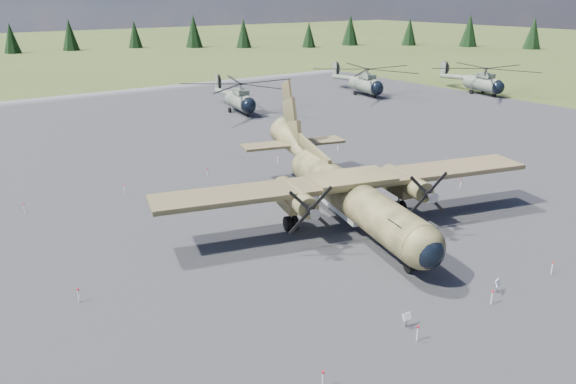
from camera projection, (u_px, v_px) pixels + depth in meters
ground at (313, 233)px, 40.33m from camera, size 500.00×500.00×0.00m
apron at (241, 195)px, 47.99m from camera, size 120.00×120.00×0.04m
transport_plane at (344, 185)px, 41.84m from camera, size 28.65×25.61×9.53m
helicopter_near at (240, 92)px, 79.67m from camera, size 20.03×21.48×4.37m
helicopter_mid at (366, 76)px, 93.48m from camera, size 21.24×22.63×4.60m
helicopter_far at (483, 75)px, 94.56m from camera, size 21.11×22.43×4.55m
info_placard_left at (407, 318)px, 28.79m from camera, size 0.53×0.26×0.80m
info_placard_right at (497, 284)px, 32.13m from camera, size 0.55×0.35×0.79m
barrier_fence at (308, 228)px, 39.85m from camera, size 33.12×29.62×0.85m
treeline at (241, 174)px, 37.77m from camera, size 324.09×317.89×11.00m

